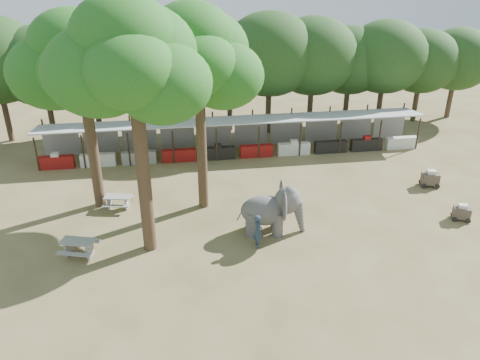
{
  "coord_description": "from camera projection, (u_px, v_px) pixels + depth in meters",
  "views": [
    {
      "loc": [
        -4.5,
        -18.18,
        13.17
      ],
      "look_at": [
        -1.0,
        5.0,
        2.0
      ],
      "focal_mm": 35.0,
      "sensor_mm": 36.0,
      "label": 1
    }
  ],
  "objects": [
    {
      "name": "handler",
      "position": [
        258.0,
        231.0,
        23.2
      ],
      "size": [
        0.46,
        0.67,
        1.8
      ],
      "primitive_type": "imported",
      "rotation": [
        0.0,
        0.0,
        1.62
      ],
      "color": "#26384C",
      "rests_on": "ground"
    },
    {
      "name": "yard_tree_center",
      "position": [
        129.0,
        62.0,
        19.66
      ],
      "size": [
        7.1,
        6.9,
        12.04
      ],
      "color": "#332316",
      "rests_on": "ground"
    },
    {
      "name": "vendor_stalls",
      "position": [
        235.0,
        138.0,
        34.34
      ],
      "size": [
        28.0,
        2.99,
        2.8
      ],
      "color": "#A6A9AD",
      "rests_on": "ground"
    },
    {
      "name": "elephant",
      "position": [
        272.0,
        210.0,
        24.28
      ],
      "size": [
        3.55,
        2.68,
        2.67
      ],
      "rotation": [
        0.0,
        0.0,
        -0.13
      ],
      "color": "#484645",
      "rests_on": "ground"
    },
    {
      "name": "cart_front",
      "position": [
        462.0,
        212.0,
        25.77
      ],
      "size": [
        1.16,
        0.98,
        0.96
      ],
      "rotation": [
        0.0,
        0.0,
        -0.4
      ],
      "color": "#3E3129",
      "rests_on": "ground"
    },
    {
      "name": "picnic_table_far",
      "position": [
        118.0,
        200.0,
        26.99
      ],
      "size": [
        1.76,
        1.64,
        0.77
      ],
      "rotation": [
        0.0,
        0.0,
        -0.19
      ],
      "color": "gray",
      "rests_on": "ground"
    },
    {
      "name": "backdrop_trees",
      "position": [
        226.0,
        64.0,
        37.09
      ],
      "size": [
        46.46,
        5.95,
        8.33
      ],
      "color": "#332316",
      "rests_on": "ground"
    },
    {
      "name": "yard_tree_left",
      "position": [
        78.0,
        64.0,
        24.16
      ],
      "size": [
        7.1,
        6.9,
        11.02
      ],
      "color": "#332316",
      "rests_on": "ground"
    },
    {
      "name": "cart_back",
      "position": [
        430.0,
        178.0,
        29.55
      ],
      "size": [
        1.28,
        0.98,
        1.11
      ],
      "rotation": [
        0.0,
        0.0,
        -0.22
      ],
      "color": "#3E3129",
      "rests_on": "ground"
    },
    {
      "name": "yard_tree_back",
      "position": [
        195.0,
        58.0,
        23.93
      ],
      "size": [
        7.1,
        6.9,
        11.36
      ],
      "color": "#332316",
      "rests_on": "ground"
    },
    {
      "name": "picnic_table_near",
      "position": [
        79.0,
        246.0,
        22.67
      ],
      "size": [
        2.0,
        1.89,
        0.82
      ],
      "rotation": [
        0.0,
        0.0,
        -0.29
      ],
      "color": "gray",
      "rests_on": "ground"
    },
    {
      "name": "ground",
      "position": [
        276.0,
        260.0,
        22.5
      ],
      "size": [
        100.0,
        100.0,
        0.0
      ],
      "primitive_type": "plane",
      "color": "brown",
      "rests_on": "ground"
    }
  ]
}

